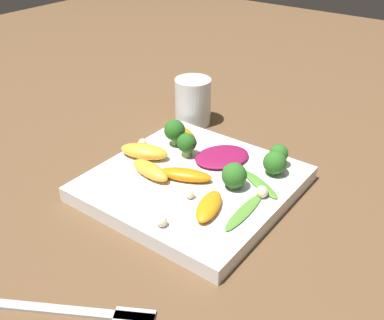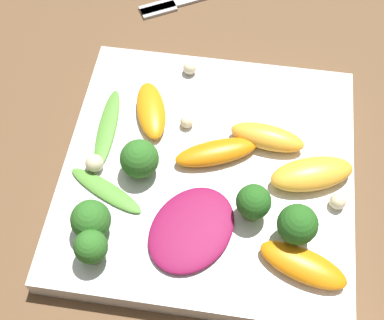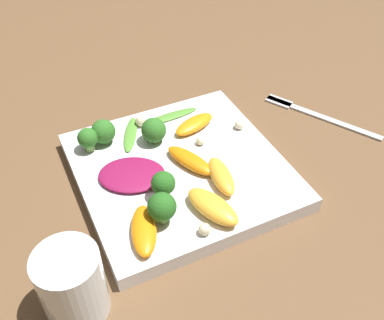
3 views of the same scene
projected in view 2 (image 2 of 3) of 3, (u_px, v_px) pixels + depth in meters
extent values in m
plane|color=brown|center=(208.00, 179.00, 0.52)|extent=(2.40, 2.40, 0.00)
cube|color=white|center=(208.00, 173.00, 0.51)|extent=(0.27, 0.27, 0.02)
cube|color=#B2B2B7|center=(158.00, 7.00, 0.64)|extent=(0.04, 0.05, 0.01)
ellipsoid|color=maroon|center=(192.00, 229.00, 0.46)|extent=(0.11, 0.10, 0.01)
ellipsoid|color=orange|center=(216.00, 152.00, 0.50)|extent=(0.05, 0.08, 0.02)
ellipsoid|color=#FCAD33|center=(267.00, 137.00, 0.51)|extent=(0.04, 0.07, 0.02)
ellipsoid|color=orange|center=(151.00, 110.00, 0.53)|extent=(0.08, 0.05, 0.02)
ellipsoid|color=orange|center=(303.00, 265.00, 0.44)|extent=(0.05, 0.08, 0.02)
ellipsoid|color=#FCAD33|center=(312.00, 173.00, 0.49)|extent=(0.06, 0.08, 0.02)
cylinder|color=#7A9E51|center=(94.00, 253.00, 0.45)|extent=(0.01, 0.01, 0.01)
sphere|color=#2D6B23|center=(91.00, 247.00, 0.44)|extent=(0.03, 0.03, 0.03)
cylinder|color=#7A9E51|center=(252.00, 210.00, 0.47)|extent=(0.02, 0.02, 0.02)
sphere|color=#26601E|center=(254.00, 202.00, 0.46)|extent=(0.03, 0.03, 0.03)
cylinder|color=#7A9E51|center=(294.00, 233.00, 0.46)|extent=(0.01, 0.01, 0.02)
sphere|color=#26601E|center=(298.00, 224.00, 0.44)|extent=(0.03, 0.03, 0.03)
cylinder|color=#84AD5B|center=(93.00, 227.00, 0.46)|extent=(0.01, 0.01, 0.01)
sphere|color=#2D6B23|center=(91.00, 220.00, 0.45)|extent=(0.03, 0.03, 0.03)
cylinder|color=#7A9E51|center=(141.00, 167.00, 0.50)|extent=(0.01, 0.01, 0.01)
sphere|color=#2D6B23|center=(139.00, 159.00, 0.48)|extent=(0.04, 0.04, 0.04)
ellipsoid|color=#518E33|center=(107.00, 128.00, 0.52)|extent=(0.09, 0.02, 0.00)
ellipsoid|color=#518E33|center=(106.00, 190.00, 0.49)|extent=(0.05, 0.08, 0.00)
sphere|color=beige|center=(187.00, 122.00, 0.52)|extent=(0.01, 0.01, 0.01)
sphere|color=beige|center=(94.00, 163.00, 0.50)|extent=(0.02, 0.02, 0.02)
sphere|color=beige|center=(338.00, 201.00, 0.48)|extent=(0.01, 0.01, 0.01)
sphere|color=beige|center=(190.00, 68.00, 0.56)|extent=(0.01, 0.01, 0.01)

